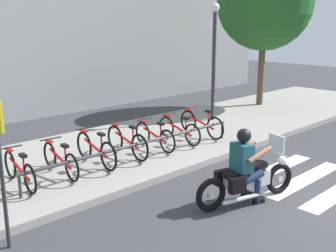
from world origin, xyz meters
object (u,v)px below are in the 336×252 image
at_px(bicycle_5, 179,130).
at_px(tree_near_rack, 265,2).
at_px(bicycle_0, 19,170).
at_px(bicycle_6, 201,124).
at_px(bicycle_1, 60,160).
at_px(bicycle_3, 127,142).
at_px(bike_rack, 142,144).
at_px(bicycle_2, 96,150).
at_px(street_lamp, 214,51).
at_px(motorcycle, 248,179).
at_px(bicycle_4, 154,136).
at_px(rider, 245,161).

distance_m(bicycle_5, tree_near_rack, 7.09).
bearing_deg(bicycle_0, bicycle_6, -0.01).
distance_m(bicycle_0, bicycle_1, 0.88).
distance_m(bicycle_3, bicycle_5, 1.76).
distance_m(bicycle_3, bike_rack, 0.56).
distance_m(bicycle_2, tree_near_rack, 9.42).
xyz_separation_m(bicycle_1, tree_near_rack, (9.51, 1.49, 3.50)).
relative_size(bicycle_2, bicycle_3, 1.02).
distance_m(bicycle_0, tree_near_rack, 11.07).
bearing_deg(bicycle_2, bicycle_0, 179.95).
bearing_deg(street_lamp, bicycle_1, -169.99).
bearing_deg(motorcycle, bicycle_2, 108.65).
bearing_deg(bicycle_2, street_lamp, 11.64).
xyz_separation_m(bicycle_6, street_lamp, (1.78, 1.09, 1.86)).
height_order(bicycle_5, bike_rack, bicycle_5).
bearing_deg(tree_near_rack, street_lamp, -173.13).
xyz_separation_m(bicycle_4, bike_rack, (-0.88, -0.55, 0.09)).
bearing_deg(bicycle_0, motorcycle, -48.94).
height_order(bike_rack, street_lamp, street_lamp).
bearing_deg(bicycle_3, bicycle_2, 180.00).
bearing_deg(bicycle_5, bicycle_2, -179.97).
xyz_separation_m(rider, bike_rack, (-0.16, 2.73, -0.24)).
bearing_deg(bicycle_4, bicycle_5, 0.01).
relative_size(bicycle_3, street_lamp, 0.44).
relative_size(rider, bicycle_4, 0.89).
relative_size(bicycle_4, street_lamp, 0.42).
distance_m(bicycle_1, bike_rack, 1.85).
bearing_deg(bicycle_5, bike_rack, -162.54).
relative_size(bicycle_3, bicycle_6, 0.98).
bearing_deg(bicycle_1, bicycle_0, 179.99).
relative_size(rider, tree_near_rack, 0.25).
bearing_deg(bicycle_4, bike_rack, -147.84).
bearing_deg(bicycle_1, bicycle_5, -0.00).
bearing_deg(bicycle_4, bicycle_2, -179.96).
bearing_deg(tree_near_rack, bicycle_6, -163.68).
bearing_deg(bicycle_2, bike_rack, -32.13).
bearing_deg(bicycle_6, bike_rack, -168.17).
relative_size(bicycle_0, bicycle_3, 0.96).
bearing_deg(street_lamp, bicycle_5, -157.69).
bearing_deg(bicycle_3, bicycle_6, 0.01).
xyz_separation_m(rider, bicycle_4, (0.72, 3.28, -0.33)).
height_order(street_lamp, tree_near_rack, tree_near_rack).
xyz_separation_m(bicycle_0, street_lamp, (7.07, 1.09, 1.89)).
bearing_deg(bicycle_5, bicycle_6, -0.06).
bearing_deg(bicycle_2, bicycle_3, -0.00).
distance_m(bicycle_4, tree_near_rack, 7.85).
bearing_deg(bicycle_1, rider, -59.64).
bearing_deg(street_lamp, bicycle_2, -168.36).
bearing_deg(bicycle_1, bicycle_6, -0.01).
bearing_deg(bicycle_3, bicycle_4, 0.08).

